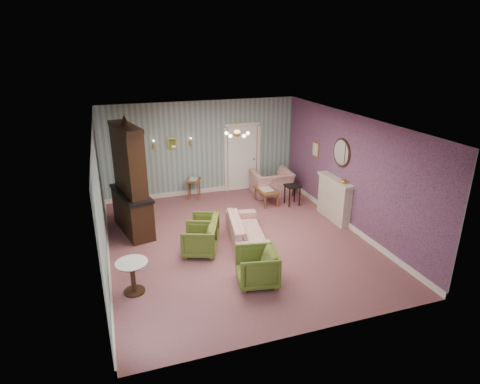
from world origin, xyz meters
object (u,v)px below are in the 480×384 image
object	(u,v)px
olive_chair_c	(204,226)
side_table_black	(292,195)
dresser	(129,177)
sofa_chintz	(247,226)
olive_chair_a	(257,266)
fireplace	(334,199)
coffee_table	(266,196)
olive_chair_b	(199,239)
pedestal_table	(133,277)
wingback_chair	(272,179)

from	to	relation	value
olive_chair_c	side_table_black	size ratio (longest dim) A/B	1.11
olive_chair_c	dresser	xyz separation A→B (m)	(-1.59, 1.03, 1.10)
sofa_chintz	side_table_black	size ratio (longest dim) A/B	3.26
olive_chair_a	fireplace	distance (m)	3.81
olive_chair_c	coffee_table	size ratio (longest dim) A/B	0.77
olive_chair_b	fireplace	distance (m)	3.94
olive_chair_c	olive_chair_a	bearing A→B (deg)	34.59
olive_chair_c	fireplace	bearing A→B (deg)	111.96
sofa_chintz	pedestal_table	distance (m)	3.06
olive_chair_a	coffee_table	size ratio (longest dim) A/B	0.91
olive_chair_a	coffee_table	world-z (taller)	olive_chair_a
olive_chair_b	olive_chair_c	distance (m)	0.71
dresser	olive_chair_c	bearing A→B (deg)	-45.94
pedestal_table	sofa_chintz	bearing A→B (deg)	25.38
fireplace	coffee_table	bearing A→B (deg)	128.68
dresser	fireplace	world-z (taller)	dresser
dresser	fireplace	xyz separation A→B (m)	(5.18, -0.97, -0.86)
olive_chair_a	wingback_chair	size ratio (longest dim) A/B	0.68
olive_chair_c	pedestal_table	world-z (taller)	olive_chair_c
olive_chair_a	olive_chair_b	xyz separation A→B (m)	(-0.80, 1.54, -0.02)
olive_chair_a	coffee_table	xyz separation A→B (m)	(1.77, 3.88, -0.18)
olive_chair_a	fireplace	world-z (taller)	fireplace
wingback_chair	fireplace	size ratio (longest dim) A/B	0.85
olive_chair_c	wingback_chair	size ratio (longest dim) A/B	0.57
sofa_chintz	olive_chair_b	bearing A→B (deg)	110.81
sofa_chintz	dresser	size ratio (longest dim) A/B	0.69
fireplace	side_table_black	world-z (taller)	fireplace
fireplace	pedestal_table	distance (m)	5.71
dresser	pedestal_table	xyz separation A→B (m)	(-0.23, -2.76, -1.11)
wingback_chair	side_table_black	size ratio (longest dim) A/B	1.94
olive_chair_b	sofa_chintz	xyz separation A→B (m)	(1.22, 0.24, 0.01)
sofa_chintz	dresser	xyz separation A→B (m)	(-2.54, 1.45, 1.06)
dresser	coffee_table	world-z (taller)	dresser
olive_chair_b	coffee_table	xyz separation A→B (m)	(2.57, 2.33, -0.15)
olive_chair_a	dresser	bearing A→B (deg)	-136.27
dresser	fireplace	size ratio (longest dim) A/B	2.06
wingback_chair	fireplace	xyz separation A→B (m)	(0.86, -2.26, 0.06)
wingback_chair	pedestal_table	world-z (taller)	wingback_chair
wingback_chair	coffee_table	size ratio (longest dim) A/B	1.35
fireplace	side_table_black	bearing A→B (deg)	115.46
fireplace	side_table_black	xyz separation A→B (m)	(-0.61, 1.28, -0.27)
dresser	fireplace	distance (m)	5.34
fireplace	coffee_table	size ratio (longest dim) A/B	1.59
olive_chair_a	sofa_chintz	size ratio (longest dim) A/B	0.40
sofa_chintz	fireplace	size ratio (longest dim) A/B	1.42
olive_chair_a	olive_chair_b	world-z (taller)	olive_chair_a
coffee_table	fireplace	bearing A→B (deg)	-51.32
sofa_chintz	coffee_table	size ratio (longest dim) A/B	2.26
wingback_chair	olive_chair_a	bearing A→B (deg)	66.56
wingback_chair	pedestal_table	xyz separation A→B (m)	(-4.55, -4.05, -0.19)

